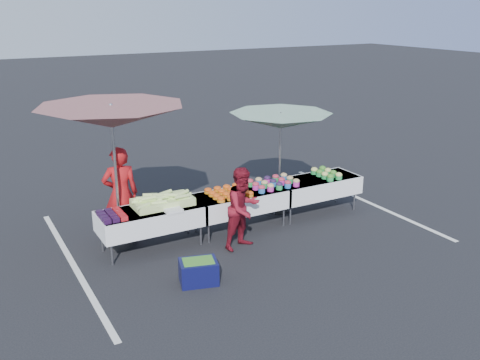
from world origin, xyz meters
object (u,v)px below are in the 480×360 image
umbrella_right (281,121)px  storage_bin (199,271)px  umbrella_left (112,118)px  table_left (151,218)px  vendor (121,194)px  table_center (240,201)px  customer (243,208)px  table_right (315,186)px

umbrella_right → storage_bin: 3.84m
umbrella_left → storage_bin: bearing=-71.6°
table_left → vendor: vendor is taller
table_left → umbrella_left: size_ratio=0.71×
table_left → table_center: size_ratio=1.00×
vendor → umbrella_right: bearing=-173.6°
umbrella_left → vendor: bearing=62.6°
table_center → storage_bin: bearing=-136.1°
vendor → storage_bin: (0.52, -2.20, -0.69)m
vendor → umbrella_left: umbrella_left is taller
customer → storage_bin: size_ratio=2.21×
storage_bin → table_left: bearing=112.6°
table_right → customer: size_ratio=1.25×
umbrella_left → umbrella_right: umbrella_left is taller
vendor → table_center: bearing=173.1°
table_center → storage_bin: size_ratio=2.76×
customer → umbrella_right: 2.27m
vendor → storage_bin: vendor is taller
umbrella_left → table_center: bearing=-10.0°
umbrella_right → storage_bin: umbrella_right is taller
customer → umbrella_left: (-1.91, 1.15, 1.61)m
customer → storage_bin: 1.59m
customer → umbrella_left: 2.75m
table_left → table_right: bearing=0.0°
customer → umbrella_right: bearing=23.0°
table_center → umbrella_left: bearing=170.0°
table_left → table_center: bearing=0.0°
table_left → umbrella_right: 3.30m
table_right → storage_bin: 3.77m
umbrella_left → storage_bin: 2.98m
vendor → storage_bin: bearing=113.4°
table_right → umbrella_left: 4.45m
vendor → umbrella_left: size_ratio=0.68×
umbrella_left → storage_bin: size_ratio=3.88×
vendor → umbrella_left: bearing=72.8°
table_left → umbrella_right: size_ratio=0.75×
table_center → customer: bearing=-115.2°
table_left → customer: size_ratio=1.25×
table_right → umbrella_right: 1.54m
vendor → customer: vendor is taller
customer → storage_bin: (-1.26, -0.80, -0.55)m
storage_bin → umbrella_right: bearing=51.0°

